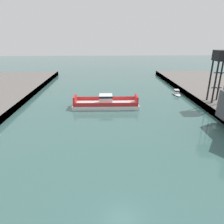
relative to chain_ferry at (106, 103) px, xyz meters
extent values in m
plane|color=#3D6660|center=(1.37, -38.04, -1.10)|extent=(400.00, 400.00, 0.00)
cube|color=silver|center=(0.00, 0.00, -0.55)|extent=(18.44, 6.44, 1.10)
cube|color=red|center=(0.05, 3.01, 0.55)|extent=(17.61, 0.41, 1.10)
cube|color=red|center=(-0.05, -3.01, 0.55)|extent=(17.61, 0.41, 1.10)
cube|color=silver|center=(0.00, 0.00, 1.25)|extent=(3.72, 3.44, 2.50)
cube|color=black|center=(0.00, 0.00, 2.15)|extent=(3.77, 3.48, 0.60)
cube|color=red|center=(8.67, -0.14, 1.10)|extent=(0.57, 4.30, 2.20)
cube|color=red|center=(-8.67, 0.14, 1.10)|extent=(0.57, 4.30, 2.20)
ellipsoid|color=white|center=(24.51, 11.98, -0.84)|extent=(2.55, 6.22, 0.51)
cube|color=silver|center=(24.54, 12.44, 0.00)|extent=(1.63, 2.23, 1.17)
cube|color=black|center=(24.54, 12.44, 0.14)|extent=(1.67, 2.29, 0.35)
cylinder|color=black|center=(28.98, -0.02, 6.23)|extent=(0.44, 0.44, 11.10)
cylinder|color=black|center=(31.79, -0.02, 6.23)|extent=(0.44, 0.44, 11.10)
cylinder|color=black|center=(28.98, -2.84, 6.23)|extent=(0.44, 0.44, 11.10)
cube|color=black|center=(30.38, -1.43, 4.56)|extent=(2.81, 0.20, 0.20)
cube|color=black|center=(30.38, -1.43, 4.56)|extent=(0.20, 2.81, 0.20)
cube|color=black|center=(30.38, -1.43, 8.67)|extent=(2.81, 0.20, 0.20)
cube|color=black|center=(30.38, -1.43, 8.67)|extent=(0.20, 2.81, 0.20)
cube|color=black|center=(30.38, -1.43, 13.12)|extent=(3.66, 3.66, 2.68)
camera|label=1|loc=(-0.40, -54.88, 17.89)|focal=32.66mm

